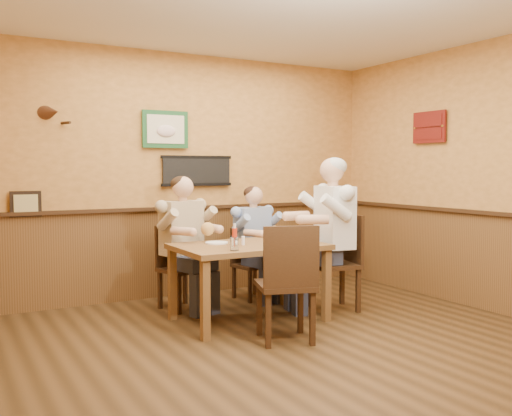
{
  "coord_description": "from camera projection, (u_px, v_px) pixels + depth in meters",
  "views": [
    {
      "loc": [
        -2.48,
        -3.7,
        1.48
      ],
      "look_at": [
        0.18,
        1.04,
        1.1
      ],
      "focal_mm": 40.0,
      "sensor_mm": 36.0,
      "label": 1
    }
  ],
  "objects": [
    {
      "name": "room",
      "position": [
        303.0,
        143.0,
        4.63
      ],
      "size": [
        5.02,
        5.03,
        2.81
      ],
      "color": "#33220F",
      "rests_on": "ground"
    },
    {
      "name": "dining_table",
      "position": [
        249.0,
        253.0,
        5.51
      ],
      "size": [
        1.4,
        0.9,
        0.75
      ],
      "color": "brown",
      "rests_on": "ground"
    },
    {
      "name": "chair_back_left",
      "position": [
        182.0,
        267.0,
        5.98
      ],
      "size": [
        0.5,
        0.5,
        0.88
      ],
      "primitive_type": null,
      "rotation": [
        0.0,
        0.0,
        0.27
      ],
      "color": "#3A2312",
      "rests_on": "ground"
    },
    {
      "name": "chair_back_right",
      "position": [
        253.0,
        264.0,
        6.45
      ],
      "size": [
        0.42,
        0.42,
        0.8
      ],
      "primitive_type": null,
      "rotation": [
        0.0,
        0.0,
        0.15
      ],
      "color": "#3A2312",
      "rests_on": "ground"
    },
    {
      "name": "chair_right_end",
      "position": [
        334.0,
        262.0,
        5.95
      ],
      "size": [
        0.55,
        0.55,
        1.0
      ],
      "primitive_type": null,
      "rotation": [
        0.0,
        0.0,
        -1.78
      ],
      "color": "#3A2312",
      "rests_on": "ground"
    },
    {
      "name": "chair_near_side",
      "position": [
        285.0,
        282.0,
        4.88
      ],
      "size": [
        0.59,
        0.59,
        1.01
      ],
      "primitive_type": null,
      "rotation": [
        0.0,
        0.0,
        2.82
      ],
      "color": "#3A2312",
      "rests_on": "ground"
    },
    {
      "name": "diner_tan_shirt",
      "position": [
        182.0,
        250.0,
        5.97
      ],
      "size": [
        0.71,
        0.71,
        1.26
      ],
      "primitive_type": null,
      "rotation": [
        0.0,
        0.0,
        0.27
      ],
      "color": "#CDB58C",
      "rests_on": "ground"
    },
    {
      "name": "diner_blue_polo",
      "position": [
        253.0,
        249.0,
        6.44
      ],
      "size": [
        0.6,
        0.6,
        1.15
      ],
      "primitive_type": null,
      "rotation": [
        0.0,
        0.0,
        0.15
      ],
      "color": "#8197C2",
      "rests_on": "ground"
    },
    {
      "name": "diner_white_elder",
      "position": [
        334.0,
        242.0,
        5.93
      ],
      "size": [
        0.78,
        0.78,
        1.43
      ],
      "primitive_type": null,
      "rotation": [
        0.0,
        0.0,
        -1.78
      ],
      "color": "white",
      "rests_on": "ground"
    },
    {
      "name": "water_glass_left",
      "position": [
        234.0,
        244.0,
        5.06
      ],
      "size": [
        0.1,
        0.1,
        0.12
      ],
      "primitive_type": "cylinder",
      "rotation": [
        0.0,
        0.0,
        -0.33
      ],
      "color": "white",
      "rests_on": "dining_table"
    },
    {
      "name": "water_glass_mid",
      "position": [
        284.0,
        241.0,
        5.24
      ],
      "size": [
        0.09,
        0.09,
        0.12
      ],
      "primitive_type": "cylinder",
      "rotation": [
        0.0,
        0.0,
        -0.22
      ],
      "color": "silver",
      "rests_on": "dining_table"
    },
    {
      "name": "cola_tumbler",
      "position": [
        295.0,
        239.0,
        5.47
      ],
      "size": [
        0.11,
        0.11,
        0.11
      ],
      "primitive_type": "cylinder",
      "rotation": [
        0.0,
        0.0,
        0.37
      ],
      "color": "black",
      "rests_on": "dining_table"
    },
    {
      "name": "hot_sauce_bottle",
      "position": [
        235.0,
        236.0,
        5.36
      ],
      "size": [
        0.05,
        0.05,
        0.19
      ],
      "primitive_type": "cylinder",
      "rotation": [
        0.0,
        0.0,
        0.0
      ],
      "color": "red",
      "rests_on": "dining_table"
    },
    {
      "name": "salt_shaker",
      "position": [
        243.0,
        241.0,
        5.43
      ],
      "size": [
        0.04,
        0.04,
        0.08
      ],
      "primitive_type": "cylinder",
      "rotation": [
        0.0,
        0.0,
        -0.36
      ],
      "color": "white",
      "rests_on": "dining_table"
    },
    {
      "name": "pepper_shaker",
      "position": [
        232.0,
        240.0,
        5.4
      ],
      "size": [
        0.05,
        0.05,
        0.09
      ],
      "primitive_type": "cylinder",
      "rotation": [
        0.0,
        0.0,
        -0.31
      ],
      "color": "black",
      "rests_on": "dining_table"
    },
    {
      "name": "plate_far_left",
      "position": [
        217.0,
        243.0,
        5.54
      ],
      "size": [
        0.23,
        0.23,
        0.01
      ],
      "primitive_type": "cylinder",
      "rotation": [
        0.0,
        0.0,
        -0.05
      ],
      "color": "white",
      "rests_on": "dining_table"
    },
    {
      "name": "plate_far_right",
      "position": [
        286.0,
        238.0,
        5.88
      ],
      "size": [
        0.28,
        0.28,
        0.01
      ],
      "primitive_type": "cylinder",
      "rotation": [
        0.0,
        0.0,
        -0.34
      ],
      "color": "white",
      "rests_on": "dining_table"
    }
  ]
}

